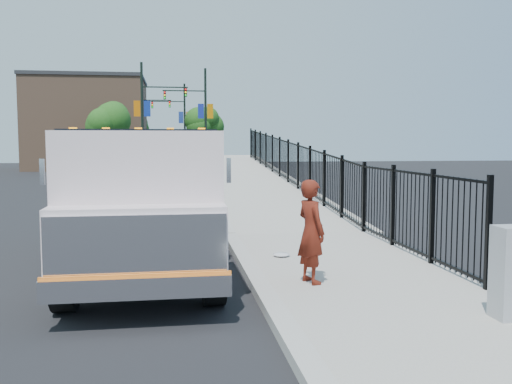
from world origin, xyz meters
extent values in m
plane|color=black|center=(0.00, 0.00, 0.00)|extent=(120.00, 120.00, 0.00)
cube|color=#9E998E|center=(1.93, -2.00, 0.06)|extent=(3.55, 12.00, 0.12)
cube|color=#ADAAA3|center=(0.00, -2.00, 0.08)|extent=(0.30, 12.00, 0.16)
cube|color=#9E998E|center=(2.12, 16.00, 0.00)|extent=(3.95, 24.06, 3.19)
cube|color=black|center=(3.55, 12.00, 0.90)|extent=(0.10, 28.00, 1.80)
cube|color=black|center=(-1.95, 1.30, 0.57)|extent=(1.12, 7.06, 0.23)
cube|color=silver|center=(-1.92, -1.09, 1.61)|extent=(2.46, 2.31, 2.07)
cube|color=silver|center=(-1.91, -2.38, 1.09)|extent=(2.45, 0.75, 1.04)
cube|color=silver|center=(-1.90, -2.77, 1.09)|extent=(2.39, 0.11, 0.88)
cube|color=silver|center=(-1.90, -2.85, 0.57)|extent=(2.49, 0.22, 0.29)
cube|color=orange|center=(-1.90, -2.85, 0.73)|extent=(2.49, 0.08, 0.06)
cube|color=black|center=(-1.92, -1.35, 2.23)|extent=(2.30, 1.37, 0.88)
cube|color=silver|center=(-1.97, 2.64, 1.61)|extent=(2.54, 4.38, 1.76)
cube|color=silver|center=(-3.21, -2.14, 2.07)|extent=(0.06, 0.06, 0.36)
cube|color=silver|center=(-0.61, -2.11, 2.07)|extent=(0.06, 0.06, 0.36)
cube|color=orange|center=(-2.85, -1.72, 2.67)|extent=(0.10, 0.08, 0.06)
cube|color=orange|center=(-2.38, -1.72, 2.67)|extent=(0.10, 0.08, 0.06)
cube|color=orange|center=(-1.91, -1.71, 2.67)|extent=(0.10, 0.08, 0.06)
cube|color=orange|center=(-1.45, -1.70, 2.67)|extent=(0.10, 0.08, 0.06)
cube|color=orange|center=(-0.98, -1.70, 2.67)|extent=(0.10, 0.08, 0.06)
cylinder|color=black|center=(-3.00, -1.83, 0.52)|extent=(0.34, 1.04, 1.04)
cylinder|color=black|center=(-0.82, -1.80, 0.52)|extent=(0.34, 1.04, 1.04)
cylinder|color=black|center=(-3.06, 3.25, 0.52)|extent=(0.34, 1.04, 1.04)
cylinder|color=black|center=(-0.88, 3.28, 0.52)|extent=(0.34, 1.04, 1.04)
cylinder|color=black|center=(-3.07, 4.39, 0.52)|extent=(0.34, 1.04, 1.04)
cylinder|color=black|center=(-0.90, 4.42, 0.52)|extent=(0.34, 1.04, 1.04)
imported|color=#5C1A0F|center=(0.86, -1.15, 0.99)|extent=(0.60, 0.74, 1.74)
ellipsoid|color=silver|center=(0.78, 1.07, 0.16)|extent=(0.35, 0.35, 0.09)
cylinder|color=black|center=(-3.51, 30.54, 4.00)|extent=(0.18, 0.18, 8.00)
cube|color=black|center=(-1.91, 30.54, 6.30)|extent=(3.20, 0.08, 0.08)
cube|color=black|center=(-0.47, 30.54, 5.95)|extent=(0.18, 0.22, 0.60)
cube|color=navy|center=(-3.16, 30.54, 4.80)|extent=(0.45, 0.04, 1.10)
cube|color=#C46105|center=(-3.86, 30.54, 4.80)|extent=(0.45, 0.04, 1.10)
cylinder|color=black|center=(1.08, 33.23, 4.00)|extent=(0.18, 0.18, 8.00)
cube|color=black|center=(-0.52, 33.23, 6.30)|extent=(3.20, 0.08, 0.08)
cube|color=black|center=(-1.96, 33.23, 5.95)|extent=(0.18, 0.22, 0.60)
cube|color=#C37205|center=(1.43, 33.23, 4.80)|extent=(0.45, 0.04, 1.10)
cube|color=navy|center=(0.73, 33.23, 4.80)|extent=(0.45, 0.04, 1.10)
cylinder|color=black|center=(-4.69, 43.41, 4.00)|extent=(0.18, 0.18, 8.00)
cube|color=black|center=(-3.09, 43.41, 6.30)|extent=(3.20, 0.08, 0.08)
cube|color=black|center=(-1.65, 43.41, 5.95)|extent=(0.18, 0.22, 0.60)
cube|color=navy|center=(-4.34, 43.41, 4.80)|extent=(0.45, 0.04, 1.10)
cube|color=orange|center=(-5.04, 43.41, 4.80)|extent=(0.45, 0.04, 1.10)
cylinder|color=black|center=(-0.25, 44.92, 4.00)|extent=(0.18, 0.18, 8.00)
cube|color=black|center=(-1.85, 44.92, 6.30)|extent=(3.20, 0.08, 0.08)
cube|color=black|center=(-3.29, 44.92, 5.95)|extent=(0.18, 0.22, 0.60)
cube|color=orange|center=(0.10, 44.92, 4.80)|extent=(0.45, 0.04, 1.10)
cube|color=#203B93|center=(-0.60, 44.92, 4.80)|extent=(0.45, 0.04, 1.10)
cylinder|color=#382314|center=(-5.97, 34.98, 1.60)|extent=(0.36, 0.36, 3.20)
sphere|color=#194714|center=(-5.97, 34.98, 4.00)|extent=(2.94, 2.94, 2.94)
cylinder|color=#382314|center=(1.11, 40.73, 1.60)|extent=(0.36, 0.36, 3.20)
sphere|color=#194714|center=(1.11, 40.73, 4.00)|extent=(2.37, 2.37, 2.37)
cylinder|color=#382314|center=(-5.40, 49.77, 1.60)|extent=(0.36, 0.36, 3.20)
sphere|color=#194714|center=(-5.40, 49.77, 4.00)|extent=(3.00, 3.00, 3.00)
cube|color=#8C664C|center=(-9.00, 44.00, 4.00)|extent=(10.00, 10.00, 8.00)
camera|label=1|loc=(-1.41, -10.35, 2.49)|focal=40.00mm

